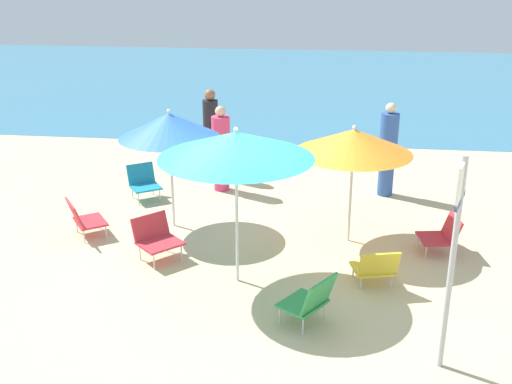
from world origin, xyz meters
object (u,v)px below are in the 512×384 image
Objects in this scene: beach_chair_a at (375,267)px; beach_chair_e at (83,218)px; beach_chair_f at (442,234)px; person_a at (388,150)px; umbrella_teal at (236,145)px; beach_chair_b at (310,299)px; person_c at (221,149)px; beach_chair_d at (143,181)px; person_b at (211,132)px; warning_sign at (456,234)px; umbrella_orange at (354,141)px; umbrella_blue at (169,126)px; beach_chair_c at (156,237)px.

beach_chair_e is (-4.29, 1.01, 0.04)m from beach_chair_a.
person_a reaches higher than beach_chair_f.
umbrella_teal is 2.37m from beach_chair_a.
beach_chair_b is 0.98× the size of beach_chair_e.
beach_chair_e is at bearing -2.28° from person_c.
beach_chair_b is 4.84m from beach_chair_d.
warning_sign is at bearing -152.75° from person_b.
person_c is at bearing 17.22° from beach_chair_e.
umbrella_orange is at bearing -67.87° from beach_chair_b.
person_a is (4.24, 0.70, 0.53)m from beach_chair_d.
umbrella_blue is 2.99× the size of beach_chair_a.
umbrella_blue is 1.05× the size of umbrella_orange.
person_c is at bearing 23.69° from beach_chair_a.
warning_sign is at bearing 67.03° from person_c.
beach_chair_e is 0.32× the size of warning_sign.
beach_chair_f is (1.80, 2.14, -0.05)m from beach_chair_b.
warning_sign is at bearing 11.03° from beach_chair_d.
beach_chair_d is 1.75m from person_b.
beach_chair_e is at bearing 156.83° from umbrella_teal.
beach_chair_e is (-1.24, -0.59, -1.31)m from umbrella_blue.
beach_chair_a is at bearing 20.15° from beach_chair_d.
beach_chair_a is 0.88× the size of beach_chair_b.
umbrella_orange reaches higher than beach_chair_d.
beach_chair_b is 2.79m from beach_chair_f.
umbrella_teal reaches higher than beach_chair_c.
person_b reaches higher than beach_chair_a.
beach_chair_b is 0.42× the size of person_b.
person_b is at bearing 110.06° from beach_chair_d.
person_a is (2.15, 3.48, -1.01)m from umbrella_teal.
beach_chair_f is (4.87, -1.60, -0.03)m from beach_chair_d.
warning_sign is (2.36, -1.55, -0.35)m from umbrella_teal.
beach_chair_a is 1.07× the size of beach_chair_f.
beach_chair_c is at bearing -0.08° from beach_chair_b.
beach_chair_a is at bearing 128.79° from warning_sign.
beach_chair_c is at bearing -13.93° from beach_chair_d.
person_a is at bearing 64.62° from beach_chair_d.
beach_chair_c reaches higher than beach_chair_e.
beach_chair_b is 0.43× the size of person_a.
person_a is 5.08m from warning_sign.
umbrella_teal is at bearing 47.70° from person_c.
person_c reaches higher than beach_chair_e.
person_b is (-3.91, 2.96, 0.58)m from beach_chair_f.
beach_chair_d is (-3.87, 2.72, 0.03)m from beach_chair_a.
umbrella_orange is at bearing -20.26° from beach_chair_f.
beach_chair_d reaches higher than beach_chair_f.
beach_chair_e is 5.27m from person_a.
person_a reaches higher than beach_chair_d.
umbrella_blue is 1.21× the size of person_c.
person_a is 2.95m from person_c.
person_b reaches higher than beach_chair_b.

